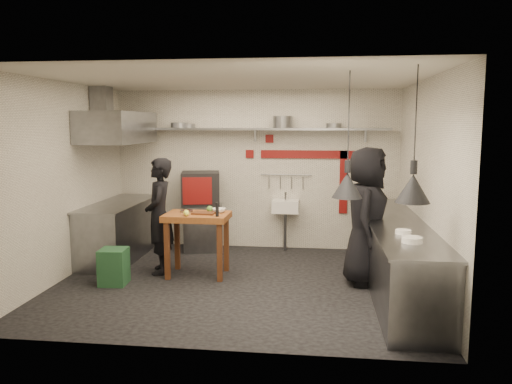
# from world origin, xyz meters

# --- Properties ---
(floor) EXTENTS (5.00, 5.00, 0.00)m
(floor) POSITION_xyz_m (0.00, 0.00, 0.00)
(floor) COLOR black
(floor) RESTS_ON ground
(ceiling) EXTENTS (5.00, 5.00, 0.00)m
(ceiling) POSITION_xyz_m (0.00, 0.00, 2.80)
(ceiling) COLOR silver
(ceiling) RESTS_ON floor
(wall_back) EXTENTS (5.00, 0.04, 2.80)m
(wall_back) POSITION_xyz_m (0.00, 2.10, 1.40)
(wall_back) COLOR beige
(wall_back) RESTS_ON floor
(wall_front) EXTENTS (5.00, 0.04, 2.80)m
(wall_front) POSITION_xyz_m (0.00, -2.10, 1.40)
(wall_front) COLOR beige
(wall_front) RESTS_ON floor
(wall_left) EXTENTS (0.04, 4.20, 2.80)m
(wall_left) POSITION_xyz_m (-2.50, 0.00, 1.40)
(wall_left) COLOR beige
(wall_left) RESTS_ON floor
(wall_right) EXTENTS (0.04, 4.20, 2.80)m
(wall_right) POSITION_xyz_m (2.50, 0.00, 1.40)
(wall_right) COLOR beige
(wall_right) RESTS_ON floor
(red_band_horiz) EXTENTS (1.70, 0.02, 0.14)m
(red_band_horiz) POSITION_xyz_m (0.95, 2.08, 1.68)
(red_band_horiz) COLOR maroon
(red_band_horiz) RESTS_ON wall_back
(red_band_vert) EXTENTS (0.14, 0.02, 1.10)m
(red_band_vert) POSITION_xyz_m (1.55, 2.08, 1.20)
(red_band_vert) COLOR maroon
(red_band_vert) RESTS_ON wall_back
(red_tile_a) EXTENTS (0.14, 0.02, 0.14)m
(red_tile_a) POSITION_xyz_m (0.25, 2.08, 1.95)
(red_tile_a) COLOR maroon
(red_tile_a) RESTS_ON wall_back
(red_tile_b) EXTENTS (0.14, 0.02, 0.14)m
(red_tile_b) POSITION_xyz_m (-0.10, 2.08, 1.68)
(red_tile_b) COLOR maroon
(red_tile_b) RESTS_ON wall_back
(back_shelf) EXTENTS (4.60, 0.34, 0.04)m
(back_shelf) POSITION_xyz_m (0.00, 1.92, 2.12)
(back_shelf) COLOR slate
(back_shelf) RESTS_ON wall_back
(shelf_bracket_left) EXTENTS (0.04, 0.06, 0.24)m
(shelf_bracket_left) POSITION_xyz_m (-1.90, 2.07, 2.02)
(shelf_bracket_left) COLOR slate
(shelf_bracket_left) RESTS_ON wall_back
(shelf_bracket_mid) EXTENTS (0.04, 0.06, 0.24)m
(shelf_bracket_mid) POSITION_xyz_m (0.00, 2.07, 2.02)
(shelf_bracket_mid) COLOR slate
(shelf_bracket_mid) RESTS_ON wall_back
(shelf_bracket_right) EXTENTS (0.04, 0.06, 0.24)m
(shelf_bracket_right) POSITION_xyz_m (1.90, 2.07, 2.02)
(shelf_bracket_right) COLOR slate
(shelf_bracket_right) RESTS_ON wall_back
(pan_far_left) EXTENTS (0.31, 0.31, 0.09)m
(pan_far_left) POSITION_xyz_m (-1.32, 1.92, 2.19)
(pan_far_left) COLOR slate
(pan_far_left) RESTS_ON back_shelf
(pan_mid_left) EXTENTS (0.28, 0.28, 0.07)m
(pan_mid_left) POSITION_xyz_m (-1.17, 1.92, 2.18)
(pan_mid_left) COLOR slate
(pan_mid_left) RESTS_ON back_shelf
(stock_pot) EXTENTS (0.38, 0.38, 0.20)m
(stock_pot) POSITION_xyz_m (0.49, 1.92, 2.24)
(stock_pot) COLOR slate
(stock_pot) RESTS_ON back_shelf
(pan_right) EXTENTS (0.33, 0.33, 0.08)m
(pan_right) POSITION_xyz_m (1.35, 1.92, 2.18)
(pan_right) COLOR slate
(pan_right) RESTS_ON back_shelf
(oven_stand) EXTENTS (0.78, 0.73, 0.80)m
(oven_stand) POSITION_xyz_m (-0.88, 1.76, 0.40)
(oven_stand) COLOR slate
(oven_stand) RESTS_ON floor
(combi_oven) EXTENTS (0.76, 0.73, 0.58)m
(combi_oven) POSITION_xyz_m (-0.93, 1.77, 1.09)
(combi_oven) COLOR black
(combi_oven) RESTS_ON oven_stand
(oven_door) EXTENTS (0.48, 0.13, 0.46)m
(oven_door) POSITION_xyz_m (-0.91, 1.46, 1.09)
(oven_door) COLOR maroon
(oven_door) RESTS_ON combi_oven
(oven_glass) EXTENTS (0.39, 0.10, 0.34)m
(oven_glass) POSITION_xyz_m (-0.91, 1.48, 1.09)
(oven_glass) COLOR black
(oven_glass) RESTS_ON oven_door
(hand_sink) EXTENTS (0.46, 0.34, 0.22)m
(hand_sink) POSITION_xyz_m (0.55, 1.92, 0.78)
(hand_sink) COLOR white
(hand_sink) RESTS_ON wall_back
(sink_tap) EXTENTS (0.03, 0.03, 0.14)m
(sink_tap) POSITION_xyz_m (0.55, 1.92, 0.96)
(sink_tap) COLOR slate
(sink_tap) RESTS_ON hand_sink
(sink_drain) EXTENTS (0.06, 0.06, 0.66)m
(sink_drain) POSITION_xyz_m (0.55, 1.88, 0.34)
(sink_drain) COLOR slate
(sink_drain) RESTS_ON floor
(utensil_rail) EXTENTS (0.90, 0.02, 0.02)m
(utensil_rail) POSITION_xyz_m (0.55, 2.06, 1.32)
(utensil_rail) COLOR slate
(utensil_rail) RESTS_ON wall_back
(counter_right) EXTENTS (0.70, 3.80, 0.90)m
(counter_right) POSITION_xyz_m (2.15, 0.00, 0.45)
(counter_right) COLOR slate
(counter_right) RESTS_ON floor
(counter_right_top) EXTENTS (0.76, 3.90, 0.03)m
(counter_right_top) POSITION_xyz_m (2.15, 0.00, 0.92)
(counter_right_top) COLOR slate
(counter_right_top) RESTS_ON counter_right
(plate_stack) EXTENTS (0.24, 0.24, 0.07)m
(plate_stack) POSITION_xyz_m (2.12, -1.22, 0.96)
(plate_stack) COLOR white
(plate_stack) RESTS_ON counter_right_top
(small_bowl_right) EXTENTS (0.22, 0.22, 0.05)m
(small_bowl_right) POSITION_xyz_m (2.10, -0.78, 0.96)
(small_bowl_right) COLOR white
(small_bowl_right) RESTS_ON counter_right_top
(counter_left) EXTENTS (0.70, 1.90, 0.90)m
(counter_left) POSITION_xyz_m (-2.15, 1.05, 0.45)
(counter_left) COLOR slate
(counter_left) RESTS_ON floor
(counter_left_top) EXTENTS (0.76, 2.00, 0.03)m
(counter_left_top) POSITION_xyz_m (-2.15, 1.05, 0.92)
(counter_left_top) COLOR slate
(counter_left_top) RESTS_ON counter_left
(extractor_hood) EXTENTS (0.78, 1.60, 0.50)m
(extractor_hood) POSITION_xyz_m (-2.10, 1.05, 2.15)
(extractor_hood) COLOR slate
(extractor_hood) RESTS_ON ceiling
(hood_duct) EXTENTS (0.28, 0.28, 0.50)m
(hood_duct) POSITION_xyz_m (-2.35, 1.05, 2.55)
(hood_duct) COLOR slate
(hood_duct) RESTS_ON ceiling
(green_bin) EXTENTS (0.38, 0.38, 0.50)m
(green_bin) POSITION_xyz_m (-1.69, -0.26, 0.25)
(green_bin) COLOR #21502D
(green_bin) RESTS_ON floor
(prep_table) EXTENTS (0.93, 0.66, 0.92)m
(prep_table) POSITION_xyz_m (-0.63, 0.30, 0.46)
(prep_table) COLOR brown
(prep_table) RESTS_ON floor
(cutting_board) EXTENTS (0.33, 0.24, 0.02)m
(cutting_board) POSITION_xyz_m (-0.53, 0.28, 0.93)
(cutting_board) COLOR #552B16
(cutting_board) RESTS_ON prep_table
(pepper_mill) EXTENTS (0.06, 0.06, 0.20)m
(pepper_mill) POSITION_xyz_m (-0.30, 0.10, 1.02)
(pepper_mill) COLOR black
(pepper_mill) RESTS_ON prep_table
(lemon_a) EXTENTS (0.10, 0.10, 0.08)m
(lemon_a) POSITION_xyz_m (-0.75, 0.12, 0.96)
(lemon_a) COLOR #E5E941
(lemon_a) RESTS_ON prep_table
(lemon_b) EXTENTS (0.09, 0.09, 0.07)m
(lemon_b) POSITION_xyz_m (-0.73, 0.07, 0.96)
(lemon_b) COLOR #E5E941
(lemon_b) RESTS_ON prep_table
(veg_ball) EXTENTS (0.11, 0.11, 0.09)m
(veg_ball) POSITION_xyz_m (-0.47, 0.41, 0.97)
(veg_ball) COLOR #5A9134
(veg_ball) RESTS_ON prep_table
(steel_tray) EXTENTS (0.21, 0.18, 0.03)m
(steel_tray) POSITION_xyz_m (-0.82, 0.39, 0.94)
(steel_tray) COLOR slate
(steel_tray) RESTS_ON prep_table
(bowl) EXTENTS (0.26, 0.26, 0.06)m
(bowl) POSITION_xyz_m (-0.34, 0.41, 0.95)
(bowl) COLOR white
(bowl) RESTS_ON prep_table
(heat_lamp_near) EXTENTS (0.39, 0.39, 1.43)m
(heat_lamp_near) POSITION_xyz_m (1.43, -0.93, 2.08)
(heat_lamp_near) COLOR black
(heat_lamp_near) RESTS_ON ceiling
(heat_lamp_far) EXTENTS (0.47, 0.47, 1.39)m
(heat_lamp_far) POSITION_xyz_m (2.06, -1.44, 2.10)
(heat_lamp_far) COLOR black
(heat_lamp_far) RESTS_ON ceiling
(chef_left) EXTENTS (0.55, 0.71, 1.72)m
(chef_left) POSITION_xyz_m (-1.22, 0.36, 0.86)
(chef_left) COLOR black
(chef_left) RESTS_ON floor
(chef_right) EXTENTS (0.75, 1.02, 1.90)m
(chef_right) POSITION_xyz_m (1.77, 0.20, 0.95)
(chef_right) COLOR black
(chef_right) RESTS_ON floor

